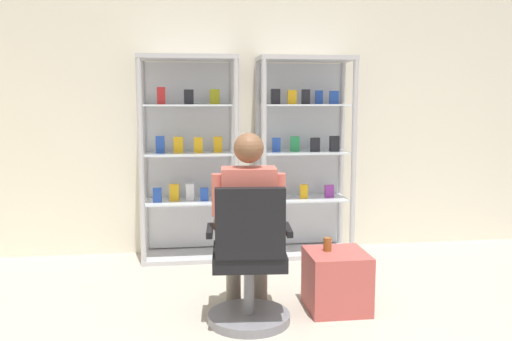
% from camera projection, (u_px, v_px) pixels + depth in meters
% --- Properties ---
extents(back_wall, '(6.00, 0.10, 2.70)m').
position_uv_depth(back_wall, '(244.00, 115.00, 5.37)').
color(back_wall, silver).
rests_on(back_wall, ground).
extents(display_cabinet_left, '(0.90, 0.45, 1.90)m').
position_uv_depth(display_cabinet_left, '(189.00, 157.00, 5.11)').
color(display_cabinet_left, '#B7B7BC').
rests_on(display_cabinet_left, ground).
extents(display_cabinet_right, '(0.90, 0.45, 1.90)m').
position_uv_depth(display_cabinet_right, '(303.00, 155.00, 5.26)').
color(display_cabinet_right, '#B7B7BC').
rests_on(display_cabinet_right, ground).
extents(office_chair, '(0.58, 0.56, 0.96)m').
position_uv_depth(office_chair, '(249.00, 268.00, 3.59)').
color(office_chair, slate).
rests_on(office_chair, ground).
extents(seated_shopkeeper, '(0.51, 0.59, 1.29)m').
position_uv_depth(seated_shopkeeper, '(248.00, 216.00, 3.71)').
color(seated_shopkeeper, slate).
rests_on(seated_shopkeeper, ground).
extents(storage_crate, '(0.42, 0.44, 0.42)m').
position_uv_depth(storage_crate, '(336.00, 281.00, 3.90)').
color(storage_crate, '#B24C47').
rests_on(storage_crate, ground).
extents(tea_glass, '(0.06, 0.06, 0.10)m').
position_uv_depth(tea_glass, '(327.00, 244.00, 3.89)').
color(tea_glass, brown).
rests_on(tea_glass, storage_crate).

